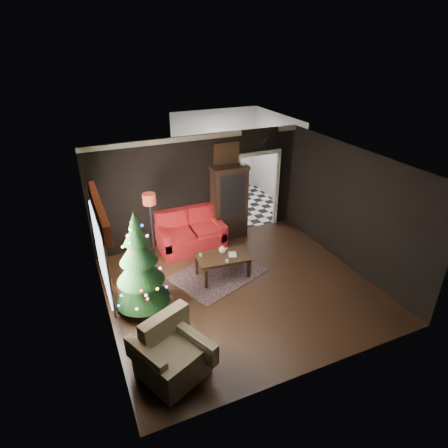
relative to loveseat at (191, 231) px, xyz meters
name	(u,v)px	position (x,y,z in m)	size (l,w,h in m)	color
floor	(241,288)	(0.40, -2.05, -0.50)	(5.50, 5.50, 0.00)	black
ceiling	(244,164)	(0.40, -2.05, 2.30)	(5.50, 5.50, 0.00)	white
wall_back	(199,189)	(0.40, 0.45, 0.90)	(5.50, 5.50, 0.00)	black
wall_front	(317,304)	(0.40, -4.55, 0.90)	(5.50, 5.50, 0.00)	black
wall_left	(101,261)	(-2.35, -2.05, 0.90)	(5.50, 5.50, 0.00)	black
wall_right	(351,209)	(3.15, -2.05, 0.90)	(5.50, 5.50, 0.00)	black
doorway	(257,192)	(2.10, 0.45, 0.55)	(1.10, 0.10, 2.10)	silver
left_window	(101,253)	(-2.31, -1.85, 0.95)	(0.05, 1.60, 1.40)	white
valance	(99,210)	(-2.23, -1.85, 1.77)	(0.12, 2.10, 0.35)	maroon
kitchen_floor	(234,206)	(2.10, 1.95, -0.50)	(3.00, 3.00, 0.00)	white
kitchen_window	(216,143)	(2.10, 3.40, 1.20)	(0.70, 0.06, 0.70)	white
rug	(218,274)	(0.16, -1.36, -0.49)	(1.96, 1.43, 0.01)	#52344A
loveseat	(191,231)	(0.00, 0.00, 0.00)	(1.70, 0.90, 1.00)	#850600
curio_cabinet	(229,204)	(1.15, 0.22, 0.45)	(0.90, 0.45, 1.90)	black
floor_lamp	(152,231)	(-1.03, -0.25, 0.33)	(0.32, 0.32, 1.89)	black
christmas_tree	(139,265)	(-1.67, -1.88, 0.55)	(1.09, 1.09, 2.08)	black
armchair	(171,352)	(-1.62, -3.68, -0.04)	(0.96, 0.96, 0.98)	tan
coffee_table	(223,266)	(0.23, -1.45, -0.24)	(1.12, 0.67, 0.50)	black
teapot	(222,250)	(0.28, -1.32, 0.10)	(0.18, 0.18, 0.17)	silver
cup_a	(200,255)	(-0.22, -1.24, 0.05)	(0.07, 0.07, 0.06)	silver
cup_b	(227,261)	(0.23, -1.72, 0.05)	(0.07, 0.07, 0.06)	silver
book	(229,251)	(0.38, -1.46, 0.13)	(0.17, 0.02, 0.23)	tan
wall_clock	(268,144)	(2.35, 0.40, 1.88)	(0.32, 0.32, 0.06)	white
painting	(226,154)	(1.15, 0.41, 1.75)	(0.62, 0.05, 0.52)	#A0743B
kitchen_counter	(219,181)	(2.10, 3.15, -0.05)	(1.80, 0.60, 0.90)	white
kitchen_table	(229,201)	(1.80, 1.65, -0.12)	(0.70, 0.70, 0.75)	brown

